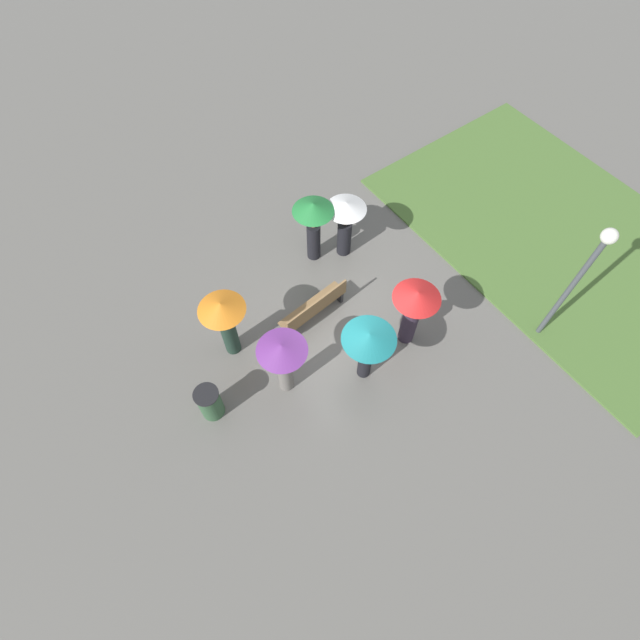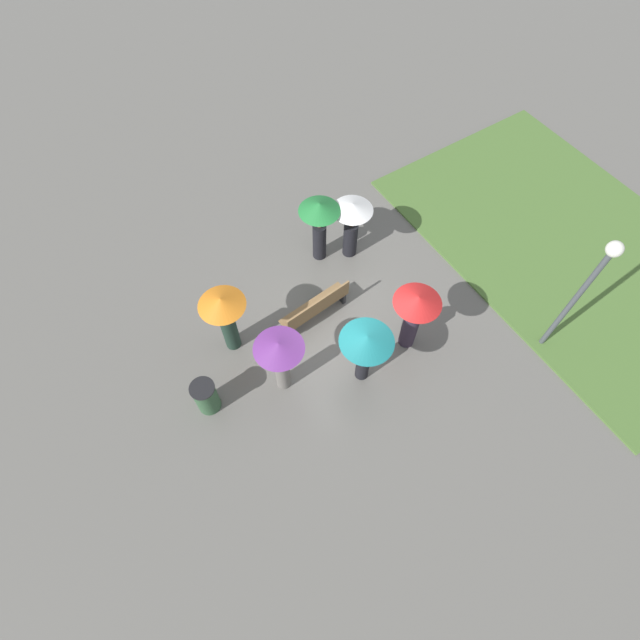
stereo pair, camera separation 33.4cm
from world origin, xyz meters
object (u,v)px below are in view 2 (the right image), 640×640
(crowd_person_white, at_px, (352,221))
(park_bench, at_px, (316,308))
(lamp_post, at_px, (587,285))
(crowd_person_green, at_px, (319,220))
(trash_bin, at_px, (206,397))
(crowd_person_red, at_px, (414,312))
(crowd_person_purple, at_px, (280,356))
(crowd_person_teal, at_px, (366,346))
(crowd_person_orange, at_px, (225,314))

(crowd_person_white, bearing_deg, park_bench, 155.49)
(lamp_post, height_order, crowd_person_green, lamp_post)
(trash_bin, relative_size, crowd_person_red, 0.50)
(lamp_post, height_order, crowd_person_red, lamp_post)
(park_bench, relative_size, lamp_post, 0.51)
(trash_bin, bearing_deg, crowd_person_purple, 165.68)
(lamp_post, distance_m, crowd_person_teal, 4.62)
(crowd_person_orange, distance_m, crowd_person_teal, 3.18)
(crowd_person_teal, bearing_deg, crowd_person_red, -3.18)
(park_bench, height_order, trash_bin, trash_bin)
(crowd_person_teal, xyz_separation_m, crowd_person_white, (-1.83, -3.18, -0.15))
(crowd_person_purple, bearing_deg, crowd_person_red, 29.91)
(park_bench, relative_size, crowd_person_teal, 1.05)
(crowd_person_green, bearing_deg, crowd_person_white, -124.48)
(park_bench, height_order, crowd_person_teal, crowd_person_teal)
(lamp_post, height_order, trash_bin, lamp_post)
(park_bench, bearing_deg, crowd_person_teal, 86.14)
(crowd_person_purple, distance_m, crowd_person_white, 4.22)
(crowd_person_purple, bearing_deg, crowd_person_green, 86.97)
(crowd_person_orange, distance_m, crowd_person_white, 4.07)
(lamp_post, bearing_deg, crowd_person_white, -64.32)
(crowd_person_red, height_order, crowd_person_green, crowd_person_green)
(crowd_person_white, bearing_deg, trash_bin, 141.93)
(crowd_person_orange, height_order, crowd_person_red, crowd_person_orange)
(lamp_post, distance_m, crowd_person_green, 6.15)
(crowd_person_teal, bearing_deg, trash_bin, 151.07)
(park_bench, distance_m, crowd_person_red, 2.45)
(park_bench, bearing_deg, crowd_person_red, 124.65)
(crowd_person_teal, distance_m, crowd_person_white, 3.68)
(crowd_person_green, bearing_deg, park_bench, 135.70)
(park_bench, height_order, crowd_person_orange, crowd_person_orange)
(crowd_person_orange, height_order, crowd_person_white, crowd_person_orange)
(crowd_person_purple, height_order, crowd_person_red, crowd_person_red)
(park_bench, xyz_separation_m, crowd_person_white, (-1.90, -1.29, 0.77))
(crowd_person_white, bearing_deg, crowd_person_red, -156.37)
(lamp_post, relative_size, crowd_person_red, 1.94)
(crowd_person_orange, xyz_separation_m, crowd_person_red, (-3.58, 2.21, -0.06))
(crowd_person_white, bearing_deg, crowd_person_purple, 155.70)
(crowd_person_purple, xyz_separation_m, crowd_person_orange, (0.50, -1.56, 0.01))
(trash_bin, relative_size, crowd_person_green, 0.49)
(crowd_person_red, xyz_separation_m, crowd_person_white, (-0.41, -3.04, -0.08))
(crowd_person_orange, distance_m, crowd_person_green, 3.45)
(crowd_person_red, bearing_deg, crowd_person_green, -51.78)
(crowd_person_purple, xyz_separation_m, crowd_person_white, (-3.48, -2.39, -0.13))
(lamp_post, height_order, crowd_person_white, lamp_post)
(crowd_person_purple, bearing_deg, crowd_person_teal, 16.16)
(crowd_person_purple, xyz_separation_m, crowd_person_red, (-3.07, 0.65, -0.05))
(trash_bin, bearing_deg, park_bench, -168.54)
(trash_bin, distance_m, crowd_person_teal, 3.67)
(lamp_post, xyz_separation_m, crowd_person_red, (2.74, -1.82, -1.14))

